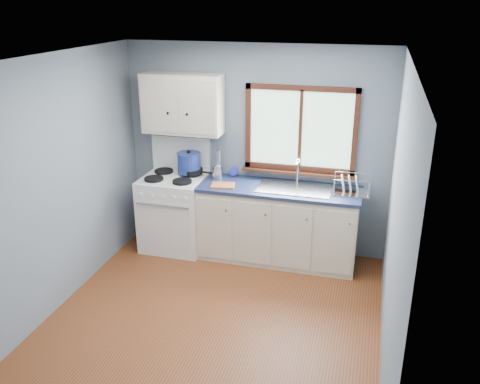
% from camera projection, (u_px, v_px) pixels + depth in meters
% --- Properties ---
extents(floor, '(3.20, 3.60, 0.02)m').
position_uv_depth(floor, '(211.00, 325.00, 4.94)').
color(floor, brown).
rests_on(floor, ground).
extents(ceiling, '(3.20, 3.60, 0.02)m').
position_uv_depth(ceiling, '(204.00, 59.00, 4.03)').
color(ceiling, white).
rests_on(ceiling, wall_back).
extents(wall_back, '(3.20, 0.02, 2.50)m').
position_uv_depth(wall_back, '(256.00, 150.00, 6.12)').
color(wall_back, slate).
rests_on(wall_back, ground).
extents(wall_front, '(3.20, 0.02, 2.50)m').
position_uv_depth(wall_front, '(105.00, 325.00, 2.86)').
color(wall_front, slate).
rests_on(wall_front, ground).
extents(wall_left, '(0.02, 3.60, 2.50)m').
position_uv_depth(wall_left, '(49.00, 189.00, 4.88)').
color(wall_left, slate).
rests_on(wall_left, ground).
extents(wall_right, '(0.02, 3.60, 2.50)m').
position_uv_depth(wall_right, '(397.00, 226.00, 4.09)').
color(wall_right, slate).
rests_on(wall_right, ground).
extents(gas_range, '(0.76, 0.69, 1.36)m').
position_uv_depth(gas_range, '(175.00, 210.00, 6.32)').
color(gas_range, white).
rests_on(gas_range, floor).
extents(base_cabinets, '(1.85, 0.60, 0.88)m').
position_uv_depth(base_cabinets, '(278.00, 227.00, 6.04)').
color(base_cabinets, beige).
rests_on(base_cabinets, floor).
extents(countertop, '(1.89, 0.64, 0.04)m').
position_uv_depth(countertop, '(279.00, 189.00, 5.87)').
color(countertop, '#182240').
rests_on(countertop, base_cabinets).
extents(sink, '(0.84, 0.46, 0.44)m').
position_uv_depth(sink, '(294.00, 194.00, 5.84)').
color(sink, silver).
rests_on(sink, countertop).
extents(window, '(1.36, 0.10, 1.03)m').
position_uv_depth(window, '(300.00, 136.00, 5.87)').
color(window, '#9EC6A8').
rests_on(window, wall_back).
extents(upper_cabinets, '(0.95, 0.35, 0.70)m').
position_uv_depth(upper_cabinets, '(182.00, 104.00, 5.96)').
color(upper_cabinets, beige).
rests_on(upper_cabinets, wall_back).
extents(skillet, '(0.42, 0.29, 0.05)m').
position_uv_depth(skillet, '(192.00, 171.00, 6.21)').
color(skillet, black).
rests_on(skillet, gas_range).
extents(stockpot, '(0.31, 0.31, 0.28)m').
position_uv_depth(stockpot, '(189.00, 163.00, 6.19)').
color(stockpot, navy).
rests_on(stockpot, gas_range).
extents(utensil_crock, '(0.14, 0.14, 0.39)m').
position_uv_depth(utensil_crock, '(217.00, 172.00, 6.12)').
color(utensil_crock, silver).
rests_on(utensil_crock, countertop).
extents(thermos, '(0.10, 0.10, 0.33)m').
position_uv_depth(thermos, '(218.00, 163.00, 6.16)').
color(thermos, silver).
rests_on(thermos, countertop).
extents(soap_bottle, '(0.12, 0.12, 0.28)m').
position_uv_depth(soap_bottle, '(233.00, 166.00, 6.15)').
color(soap_bottle, '#2832B2').
rests_on(soap_bottle, countertop).
extents(dish_towel, '(0.30, 0.24, 0.02)m').
position_uv_depth(dish_towel, '(223.00, 185.00, 5.89)').
color(dish_towel, '#C36433').
rests_on(dish_towel, countertop).
extents(dish_rack, '(0.42, 0.32, 0.21)m').
position_uv_depth(dish_rack, '(351.00, 188.00, 5.68)').
color(dish_rack, silver).
rests_on(dish_rack, countertop).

